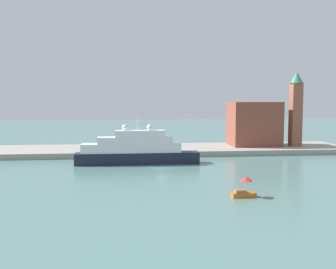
{
  "coord_description": "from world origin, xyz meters",
  "views": [
    {
      "loc": [
        -8.33,
        -85.99,
        15.38
      ],
      "look_at": [
        1.97,
        6.0,
        6.92
      ],
      "focal_mm": 42.92,
      "sensor_mm": 36.0,
      "label": 1
    }
  ],
  "objects_px": {
    "harbor_building": "(254,124)",
    "bell_tower": "(296,106)",
    "large_yacht": "(136,150)",
    "small_motorboat": "(244,189)",
    "mooring_bollard": "(146,150)",
    "parked_car": "(93,148)",
    "person_figure": "(116,148)",
    "work_barge": "(90,161)"
  },
  "relations": [
    {
      "from": "harbor_building",
      "to": "bell_tower",
      "type": "relative_size",
      "value": 0.66
    },
    {
      "from": "large_yacht",
      "to": "harbor_building",
      "type": "distance_m",
      "value": 41.26
    },
    {
      "from": "small_motorboat",
      "to": "mooring_bollard",
      "type": "distance_m",
      "value": 45.8
    },
    {
      "from": "harbor_building",
      "to": "parked_car",
      "type": "relative_size",
      "value": 3.08
    },
    {
      "from": "parked_car",
      "to": "person_figure",
      "type": "distance_m",
      "value": 6.51
    },
    {
      "from": "parked_car",
      "to": "person_figure",
      "type": "relative_size",
      "value": 2.5
    },
    {
      "from": "harbor_building",
      "to": "bell_tower",
      "type": "bearing_deg",
      "value": -13.98
    },
    {
      "from": "harbor_building",
      "to": "mooring_bollard",
      "type": "bearing_deg",
      "value": -162.34
    },
    {
      "from": "small_motorboat",
      "to": "work_barge",
      "type": "bearing_deg",
      "value": 125.74
    },
    {
      "from": "parked_car",
      "to": "mooring_bollard",
      "type": "xyz_separation_m",
      "value": [
        13.81,
        -3.71,
        -0.28
      ]
    },
    {
      "from": "work_barge",
      "to": "harbor_building",
      "type": "height_order",
      "value": "harbor_building"
    },
    {
      "from": "harbor_building",
      "to": "mooring_bollard",
      "type": "xyz_separation_m",
      "value": [
        -32.32,
        -10.29,
        -6.02
      ]
    },
    {
      "from": "large_yacht",
      "to": "mooring_bollard",
      "type": "xyz_separation_m",
      "value": [
        3.03,
        10.48,
        -1.33
      ]
    },
    {
      "from": "work_barge",
      "to": "bell_tower",
      "type": "relative_size",
      "value": 0.23
    },
    {
      "from": "harbor_building",
      "to": "bell_tower",
      "type": "height_order",
      "value": "bell_tower"
    },
    {
      "from": "work_barge",
      "to": "harbor_building",
      "type": "bearing_deg",
      "value": 20.71
    },
    {
      "from": "large_yacht",
      "to": "person_figure",
      "type": "distance_m",
      "value": 12.61
    },
    {
      "from": "work_barge",
      "to": "person_figure",
      "type": "height_order",
      "value": "person_figure"
    },
    {
      "from": "bell_tower",
      "to": "person_figure",
      "type": "relative_size",
      "value": 11.65
    },
    {
      "from": "small_motorboat",
      "to": "work_barge",
      "type": "relative_size",
      "value": 0.74
    },
    {
      "from": "harbor_building",
      "to": "parked_car",
      "type": "height_order",
      "value": "harbor_building"
    },
    {
      "from": "harbor_building",
      "to": "person_figure",
      "type": "bearing_deg",
      "value": -167.18
    },
    {
      "from": "parked_car",
      "to": "mooring_bollard",
      "type": "distance_m",
      "value": 14.3
    },
    {
      "from": "large_yacht",
      "to": "parked_car",
      "type": "xyz_separation_m",
      "value": [
        -10.78,
        14.18,
        -1.05
      ]
    },
    {
      "from": "work_barge",
      "to": "mooring_bollard",
      "type": "bearing_deg",
      "value": 27.39
    },
    {
      "from": "small_motorboat",
      "to": "harbor_building",
      "type": "bearing_deg",
      "value": 70.17
    },
    {
      "from": "bell_tower",
      "to": "parked_car",
      "type": "height_order",
      "value": "bell_tower"
    },
    {
      "from": "work_barge",
      "to": "mooring_bollard",
      "type": "height_order",
      "value": "mooring_bollard"
    },
    {
      "from": "parked_car",
      "to": "harbor_building",
      "type": "bearing_deg",
      "value": 8.12
    },
    {
      "from": "work_barge",
      "to": "harbor_building",
      "type": "xyz_separation_m",
      "value": [
        46.1,
        17.43,
        7.49
      ]
    },
    {
      "from": "work_barge",
      "to": "harbor_building",
      "type": "relative_size",
      "value": 0.36
    },
    {
      "from": "small_motorboat",
      "to": "person_figure",
      "type": "bearing_deg",
      "value": 114.48
    },
    {
      "from": "work_barge",
      "to": "mooring_bollard",
      "type": "xyz_separation_m",
      "value": [
        13.78,
        7.14,
        1.47
      ]
    },
    {
      "from": "parked_car",
      "to": "mooring_bollard",
      "type": "bearing_deg",
      "value": -15.02
    },
    {
      "from": "large_yacht",
      "to": "small_motorboat",
      "type": "distance_m",
      "value": 37.08
    },
    {
      "from": "bell_tower",
      "to": "mooring_bollard",
      "type": "bearing_deg",
      "value": -170.31
    },
    {
      "from": "large_yacht",
      "to": "small_motorboat",
      "type": "xyz_separation_m",
      "value": [
        15.77,
        -33.51,
        -1.83
      ]
    },
    {
      "from": "mooring_bollard",
      "to": "bell_tower",
      "type": "bearing_deg",
      "value": 9.69
    },
    {
      "from": "work_barge",
      "to": "parked_car",
      "type": "relative_size",
      "value": 1.09
    },
    {
      "from": "person_figure",
      "to": "mooring_bollard",
      "type": "height_order",
      "value": "person_figure"
    },
    {
      "from": "parked_car",
      "to": "small_motorboat",
      "type": "bearing_deg",
      "value": -60.9
    },
    {
      "from": "harbor_building",
      "to": "mooring_bollard",
      "type": "distance_m",
      "value": 34.45
    }
  ]
}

